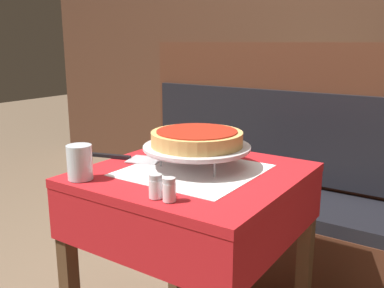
{
  "coord_description": "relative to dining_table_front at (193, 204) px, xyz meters",
  "views": [
    {
      "loc": [
        0.77,
        -1.16,
        1.18
      ],
      "look_at": [
        -0.01,
        0.01,
        0.84
      ],
      "focal_mm": 40.0,
      "sensor_mm": 36.0,
      "label": 1
    }
  ],
  "objects": [
    {
      "name": "water_glass_near",
      "position": [
        -0.24,
        -0.28,
        0.18
      ],
      "size": [
        0.08,
        0.08,
        0.11
      ],
      "color": "silver",
      "rests_on": "dining_table_front"
    },
    {
      "name": "pizza_pan_stand",
      "position": [
        -0.01,
        0.04,
        0.19
      ],
      "size": [
        0.37,
        0.37,
        0.08
      ],
      "color": "#ADADB2",
      "rests_on": "dining_table_front"
    },
    {
      "name": "pepper_shaker",
      "position": [
        0.11,
        -0.28,
        0.16
      ],
      "size": [
        0.04,
        0.04,
        0.07
      ],
      "color": "silver",
      "rests_on": "dining_table_front"
    },
    {
      "name": "dining_table_front",
      "position": [
        0.0,
        0.0,
        0.0
      ],
      "size": [
        0.68,
        0.68,
        0.75
      ],
      "color": "red",
      "rests_on": "ground_plane"
    },
    {
      "name": "condiment_caddy",
      "position": [
        -0.06,
        1.43,
        0.16
      ],
      "size": [
        0.12,
        0.12,
        0.17
      ],
      "color": "black",
      "rests_on": "dining_table_rear"
    },
    {
      "name": "pizza_server",
      "position": [
        -0.29,
        -0.02,
        0.13
      ],
      "size": [
        0.32,
        0.15,
        0.01
      ],
      "color": "#BCBCC1",
      "rests_on": "dining_table_front"
    },
    {
      "name": "booth_bench",
      "position": [
        -0.03,
        0.78,
        -0.29
      ],
      "size": [
        1.65,
        0.47,
        1.18
      ],
      "color": "#4C2819",
      "rests_on": "ground_plane"
    },
    {
      "name": "deep_dish_pizza",
      "position": [
        -0.01,
        0.04,
        0.23
      ],
      "size": [
        0.32,
        0.32,
        0.05
      ],
      "color": "tan",
      "rests_on": "pizza_pan_stand"
    },
    {
      "name": "dining_table_rear",
      "position": [
        -0.17,
        1.47,
        0.02
      ],
      "size": [
        0.79,
        0.79,
        0.75
      ],
      "color": "#1E6B33",
      "rests_on": "ground_plane"
    },
    {
      "name": "salt_shaker",
      "position": [
        0.06,
        -0.28,
        0.16
      ],
      "size": [
        0.04,
        0.04,
        0.07
      ],
      "color": "silver",
      "rests_on": "dining_table_front"
    },
    {
      "name": "back_wall_panel",
      "position": [
        0.0,
        2.0,
        0.57
      ],
      "size": [
        6.0,
        0.04,
        2.4
      ],
      "primitive_type": "cube",
      "color": "#4C2D1E",
      "rests_on": "ground_plane"
    }
  ]
}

